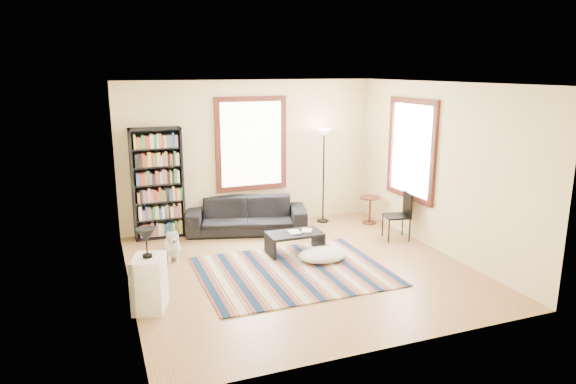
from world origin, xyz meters
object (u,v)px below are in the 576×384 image
object	(u,v)px
bookshelf	(158,184)
floor_lamp	(323,176)
side_table	(370,210)
folding_chair	(396,216)
coffee_table	(295,243)
dog	(171,244)
floor_cushion	(322,255)
white_cabinet	(149,283)
sofa	(247,215)

from	to	relation	value
bookshelf	floor_lamp	world-z (taller)	bookshelf
side_table	folding_chair	world-z (taller)	folding_chair
coffee_table	dog	bearing A→B (deg)	166.69
floor_lamp	side_table	distance (m)	1.14
floor_cushion	dog	size ratio (longest dim) A/B	1.58
white_cabinet	side_table	bearing A→B (deg)	44.86
sofa	dog	bearing A→B (deg)	-132.90
dog	sofa	bearing A→B (deg)	29.59
floor_cushion	white_cabinet	size ratio (longest dim) A/B	1.16
floor_lamp	folding_chair	size ratio (longest dim) A/B	2.16
bookshelf	dog	world-z (taller)	bookshelf
coffee_table	side_table	size ratio (longest dim) A/B	1.67
floor_cushion	floor_lamp	world-z (taller)	floor_lamp
dog	floor_lamp	bearing A→B (deg)	16.46
bookshelf	folding_chair	distance (m)	4.32
floor_lamp	white_cabinet	distance (m)	4.62
coffee_table	dog	world-z (taller)	dog
floor_lamp	floor_cushion	bearing A→B (deg)	-114.78
coffee_table	folding_chair	xyz separation A→B (m)	(1.98, 0.04, 0.25)
dog	folding_chair	bearing A→B (deg)	-7.97
floor_lamp	side_table	size ratio (longest dim) A/B	3.44
sofa	side_table	size ratio (longest dim) A/B	4.08
coffee_table	floor_lamp	xyz separation A→B (m)	(1.21, 1.51, 0.75)
floor_lamp	white_cabinet	size ratio (longest dim) A/B	2.66
floor_lamp	folding_chair	world-z (taller)	floor_lamp
white_cabinet	dog	xyz separation A→B (m)	(0.52, 1.70, -0.09)
coffee_table	floor_cushion	distance (m)	0.57
coffee_table	white_cabinet	world-z (taller)	white_cabinet
sofa	bookshelf	xyz separation A→B (m)	(-1.57, 0.27, 0.68)
folding_chair	white_cabinet	xyz separation A→B (m)	(-4.45, -1.27, -0.08)
side_table	floor_lamp	bearing A→B (deg)	151.60
white_cabinet	sofa	bearing A→B (deg)	69.80
white_cabinet	bookshelf	bearing A→B (deg)	98.12
bookshelf	floor_cushion	size ratio (longest dim) A/B	2.47
floor_cushion	white_cabinet	world-z (taller)	white_cabinet
sofa	side_table	xyz separation A→B (m)	(2.44, -0.34, -0.05)
white_cabinet	dog	bearing A→B (deg)	90.85
floor_cushion	floor_lamp	xyz separation A→B (m)	(0.92, 1.98, 0.83)
bookshelf	side_table	bearing A→B (deg)	-8.71
side_table	floor_cushion	bearing A→B (deg)	-138.41
bookshelf	floor_cushion	world-z (taller)	bookshelf
side_table	coffee_table	bearing A→B (deg)	-152.35
coffee_table	floor_lamp	bearing A→B (deg)	51.27
bookshelf	dog	xyz separation A→B (m)	(0.02, -1.21, -0.74)
sofa	dog	world-z (taller)	sofa
floor_lamp	dog	world-z (taller)	floor_lamp
folding_chair	coffee_table	bearing A→B (deg)	-165.50
floor_cushion	bookshelf	bearing A→B (deg)	136.44
floor_cushion	floor_lamp	size ratio (longest dim) A/B	0.44
floor_cushion	sofa	bearing A→B (deg)	110.37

